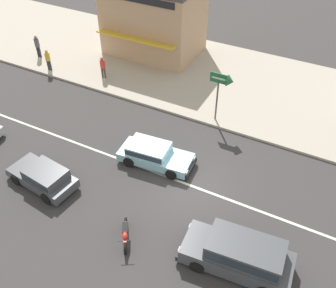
# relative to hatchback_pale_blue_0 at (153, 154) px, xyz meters

# --- Properties ---
(ground_plane) EXTENTS (160.00, 160.00, 0.00)m
(ground_plane) POSITION_rel_hatchback_pale_blue_0_xyz_m (2.52, -0.64, -0.59)
(ground_plane) COLOR #383535
(lane_centre_stripe) EXTENTS (50.40, 0.14, 0.01)m
(lane_centre_stripe) POSITION_rel_hatchback_pale_blue_0_xyz_m (2.52, -0.64, -0.59)
(lane_centre_stripe) COLOR silver
(lane_centre_stripe) RESTS_ON ground
(kerb_strip) EXTENTS (68.00, 10.00, 0.15)m
(kerb_strip) POSITION_rel_hatchback_pale_blue_0_xyz_m (2.52, 9.25, -0.51)
(kerb_strip) COLOR #ADA393
(kerb_strip) RESTS_ON ground
(hatchback_pale_blue_0) EXTENTS (4.07, 2.00, 1.10)m
(hatchback_pale_blue_0) POSITION_rel_hatchback_pale_blue_0_xyz_m (0.00, 0.00, 0.00)
(hatchback_pale_blue_0) COLOR #93C6D6
(hatchback_pale_blue_0) RESTS_ON ground
(minivan_dark_grey_1) EXTENTS (4.66, 2.19, 1.56)m
(minivan_dark_grey_1) POSITION_rel_hatchback_pale_blue_0_xyz_m (6.10, -3.84, 0.26)
(minivan_dark_grey_1) COLOR #47494F
(minivan_dark_grey_1) RESTS_ON ground
(hatchback_dark_grey_4) EXTENTS (3.77, 2.06, 1.10)m
(hatchback_dark_grey_4) POSITION_rel_hatchback_pale_blue_0_xyz_m (-3.98, -3.91, -0.00)
(hatchback_dark_grey_4) COLOR #47494F
(hatchback_dark_grey_4) RESTS_ON ground
(motorcycle_0) EXTENTS (1.08, 1.64, 0.80)m
(motorcycle_0) POSITION_rel_hatchback_pale_blue_0_xyz_m (1.34, -4.88, -0.17)
(motorcycle_0) COLOR black
(motorcycle_0) RESTS_ON ground
(arrow_signboard) EXTENTS (1.37, 0.64, 3.14)m
(arrow_signboard) POSITION_rel_hatchback_pale_blue_0_xyz_m (2.01, 4.82, 2.19)
(arrow_signboard) COLOR #4C4C51
(arrow_signboard) RESTS_ON kerb_strip
(pedestrian_near_clock) EXTENTS (0.34, 0.34, 1.55)m
(pedestrian_near_clock) POSITION_rel_hatchback_pale_blue_0_xyz_m (-11.03, 4.80, 0.46)
(pedestrian_near_clock) COLOR #333338
(pedestrian_near_clock) RESTS_ON kerb_strip
(pedestrian_mid_kerb) EXTENTS (0.34, 0.34, 1.68)m
(pedestrian_mid_kerb) POSITION_rel_hatchback_pale_blue_0_xyz_m (-12.98, 5.95, 0.54)
(pedestrian_mid_kerb) COLOR #232838
(pedestrian_mid_kerb) RESTS_ON kerb_strip
(pedestrian_far_end) EXTENTS (0.34, 0.34, 1.55)m
(pedestrian_far_end) POSITION_rel_hatchback_pale_blue_0_xyz_m (-7.06, 5.70, 0.46)
(pedestrian_far_end) COLOR #4C4238
(pedestrian_far_end) RESTS_ON kerb_strip
(shopfront_corner_warung) EXTENTS (6.73, 5.37, 5.23)m
(shopfront_corner_warung) POSITION_rel_hatchback_pale_blue_0_xyz_m (-5.88, 10.75, 2.18)
(shopfront_corner_warung) COLOR tan
(shopfront_corner_warung) RESTS_ON kerb_strip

